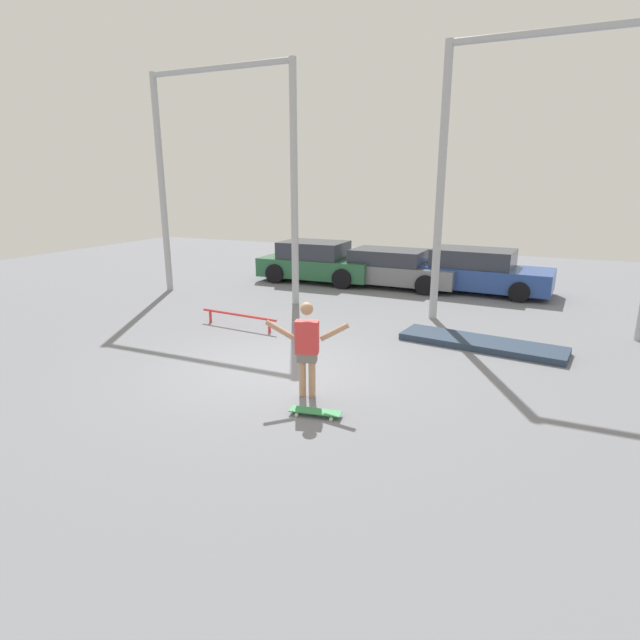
# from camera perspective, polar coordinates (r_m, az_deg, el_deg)

# --- Properties ---
(ground_plane) EXTENTS (36.00, 36.00, 0.00)m
(ground_plane) POSITION_cam_1_polar(r_m,az_deg,el_deg) (9.51, -5.32, -5.54)
(ground_plane) COLOR slate
(skateboarder) EXTENTS (1.33, 0.46, 1.59)m
(skateboarder) POSITION_cam_1_polar(r_m,az_deg,el_deg) (8.00, -1.49, -2.85)
(skateboarder) COLOR tan
(skateboarder) RESTS_ON ground_plane
(skateboard) EXTENTS (0.81, 0.34, 0.08)m
(skateboard) POSITION_cam_1_polar(r_m,az_deg,el_deg) (7.64, -0.52, -10.43)
(skateboard) COLOR #338C4C
(skateboard) RESTS_ON ground_plane
(manual_pad) EXTENTS (3.51, 1.37, 0.14)m
(manual_pad) POSITION_cam_1_polar(r_m,az_deg,el_deg) (11.23, 17.96, -2.55)
(manual_pad) COLOR #28384C
(manual_pad) RESTS_ON ground_plane
(grind_rail) EXTENTS (2.18, 0.25, 0.34)m
(grind_rail) POSITION_cam_1_polar(r_m,az_deg,el_deg) (12.21, -9.28, 0.39)
(grind_rail) COLOR red
(grind_rail) RESTS_ON ground_plane
(canopy_support_left) EXTENTS (4.79, 0.20, 6.51)m
(canopy_support_left) POSITION_cam_1_polar(r_m,az_deg,el_deg) (15.30, -11.04, 16.84)
(canopy_support_left) COLOR #A5A8AD
(canopy_support_left) RESTS_ON ground_plane
(canopy_support_right) EXTENTS (4.79, 0.20, 6.51)m
(canopy_support_right) POSITION_cam_1_polar(r_m,az_deg,el_deg) (12.59, 24.52, 16.15)
(canopy_support_right) COLOR #A5A8AD
(canopy_support_right) RESTS_ON ground_plane
(parked_car_green) EXTENTS (4.05, 2.07, 1.40)m
(parked_car_green) POSITION_cam_1_polar(r_m,az_deg,el_deg) (17.74, -0.37, 6.62)
(parked_car_green) COLOR #28603D
(parked_car_green) RESTS_ON ground_plane
(parked_car_grey) EXTENTS (4.36, 2.02, 1.24)m
(parked_car_grey) POSITION_cam_1_polar(r_m,az_deg,el_deg) (17.00, 8.19, 5.85)
(parked_car_grey) COLOR slate
(parked_car_grey) RESTS_ON ground_plane
(parked_car_blue) EXTENTS (4.57, 2.21, 1.37)m
(parked_car_blue) POSITION_cam_1_polar(r_m,az_deg,el_deg) (16.72, 17.44, 5.31)
(parked_car_blue) COLOR #284793
(parked_car_blue) RESTS_ON ground_plane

